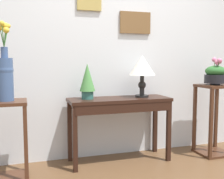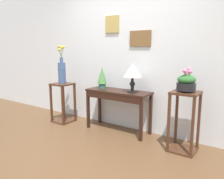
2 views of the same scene
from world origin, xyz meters
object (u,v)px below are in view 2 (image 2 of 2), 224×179
(table_lamp, at_px, (133,71))
(potted_plant_on_console, at_px, (102,77))
(console_table, at_px, (117,97))
(pedestal_stand_left, at_px, (63,103))
(planter_bowl_wide_right, at_px, (186,82))
(flower_vase_tall_left, at_px, (62,70))
(pedestal_stand_right, at_px, (184,122))

(table_lamp, bearing_deg, potted_plant_on_console, 177.98)
(console_table, xyz_separation_m, potted_plant_on_console, (-0.36, 0.05, 0.31))
(pedestal_stand_left, bearing_deg, planter_bowl_wide_right, 1.23)
(table_lamp, xyz_separation_m, flower_vase_tall_left, (-1.44, -0.17, -0.04))
(potted_plant_on_console, height_order, pedestal_stand_left, potted_plant_on_console)
(table_lamp, height_order, pedestal_stand_left, table_lamp)
(table_lamp, distance_m, pedestal_stand_right, 1.11)
(pedestal_stand_left, xyz_separation_m, flower_vase_tall_left, (0.00, -0.00, 0.64))
(planter_bowl_wide_right, bearing_deg, table_lamp, 172.17)
(potted_plant_on_console, xyz_separation_m, pedestal_stand_left, (-0.81, -0.20, -0.55))
(console_table, height_order, pedestal_stand_right, pedestal_stand_right)
(console_table, distance_m, pedestal_stand_left, 1.20)
(potted_plant_on_console, height_order, pedestal_stand_right, potted_plant_on_console)
(potted_plant_on_console, bearing_deg, pedestal_stand_left, -166.48)
(table_lamp, distance_m, flower_vase_tall_left, 1.45)
(planter_bowl_wide_right, bearing_deg, console_table, 175.13)
(pedestal_stand_left, height_order, pedestal_stand_right, pedestal_stand_right)
(pedestal_stand_left, bearing_deg, potted_plant_on_console, 13.52)
(flower_vase_tall_left, bearing_deg, console_table, 7.36)
(flower_vase_tall_left, relative_size, pedestal_stand_right, 0.85)
(console_table, bearing_deg, potted_plant_on_console, 172.69)
(potted_plant_on_console, xyz_separation_m, pedestal_stand_right, (1.53, -0.14, -0.50))
(flower_vase_tall_left, height_order, planter_bowl_wide_right, flower_vase_tall_left)
(console_table, height_order, table_lamp, table_lamp)
(console_table, distance_m, potted_plant_on_console, 0.48)
(table_lamp, distance_m, potted_plant_on_console, 0.64)
(console_table, bearing_deg, pedestal_stand_left, -172.69)
(flower_vase_tall_left, height_order, pedestal_stand_right, flower_vase_tall_left)
(potted_plant_on_console, distance_m, flower_vase_tall_left, 0.84)
(planter_bowl_wide_right, bearing_deg, pedestal_stand_left, -178.77)
(table_lamp, bearing_deg, planter_bowl_wide_right, -7.83)
(potted_plant_on_console, xyz_separation_m, planter_bowl_wide_right, (1.53, -0.15, 0.05))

